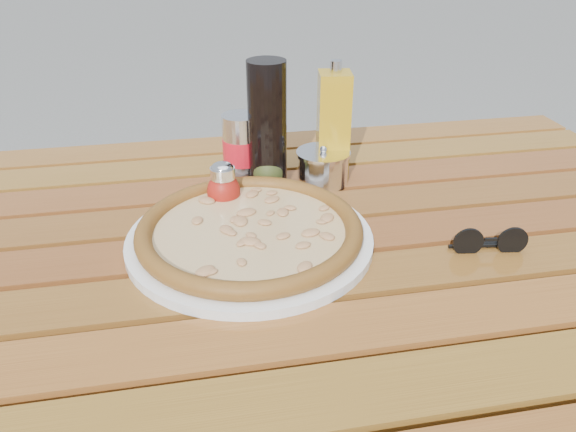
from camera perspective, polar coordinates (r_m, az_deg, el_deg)
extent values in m
cube|color=#37200C|center=(1.58, 20.90, -5.21)|extent=(0.06, 0.06, 0.70)
cube|color=#351A0C|center=(0.86, 0.25, -5.29)|extent=(1.36, 0.86, 0.04)
cube|color=#58360F|center=(0.61, 5.91, -18.33)|extent=(1.40, 0.09, 0.03)
cube|color=#5E3010|center=(0.68, 3.54, -12.24)|extent=(1.40, 0.09, 0.03)
cube|color=#522D0E|center=(0.76, 1.71, -7.32)|extent=(1.40, 0.09, 0.03)
cube|color=#51260E|center=(0.84, 0.25, -3.32)|extent=(1.40, 0.09, 0.03)
cube|color=#502A0E|center=(0.93, -0.93, -0.05)|extent=(1.40, 0.09, 0.03)
cube|color=#55280F|center=(1.02, -1.91, 2.67)|extent=(1.40, 0.09, 0.03)
cube|color=#5D3710|center=(1.11, -2.73, 4.94)|extent=(1.40, 0.09, 0.03)
cube|color=#5D3310|center=(1.20, -3.43, 6.87)|extent=(1.40, 0.09, 0.03)
cylinder|color=white|center=(0.83, -3.88, -2.34)|extent=(0.42, 0.42, 0.01)
cylinder|color=beige|center=(0.82, -3.90, -1.62)|extent=(0.36, 0.36, 0.01)
torus|color=black|center=(0.82, -3.92, -1.32)|extent=(0.38, 0.38, 0.03)
ellipsoid|color=#B11F14|center=(0.92, -6.55, 2.51)|extent=(0.06, 0.06, 0.06)
cylinder|color=white|center=(0.90, -6.66, 4.38)|extent=(0.04, 0.04, 0.02)
ellipsoid|color=silver|center=(0.90, -6.70, 4.90)|extent=(0.04, 0.04, 0.02)
ellipsoid|color=#3B451B|center=(0.98, -2.04, 4.51)|extent=(0.07, 0.07, 0.06)
cylinder|color=white|center=(0.97, -2.07, 6.29)|extent=(0.05, 0.05, 0.02)
ellipsoid|color=silver|center=(0.96, -2.08, 6.78)|extent=(0.05, 0.05, 0.02)
cylinder|color=black|center=(0.96, -2.11, 9.16)|extent=(0.08, 0.08, 0.22)
cylinder|color=silver|center=(1.01, -4.75, 6.96)|extent=(0.09, 0.09, 0.12)
cylinder|color=red|center=(1.01, -4.74, 6.70)|extent=(0.09, 0.09, 0.04)
cube|color=#B18512|center=(1.01, 4.62, 9.12)|extent=(0.06, 0.06, 0.19)
cylinder|color=silver|center=(0.98, 4.87, 14.91)|extent=(0.02, 0.02, 0.02)
cylinder|color=white|center=(1.00, 3.57, 4.85)|extent=(0.09, 0.09, 0.05)
cylinder|color=silver|center=(0.99, 3.62, 6.38)|extent=(0.10, 0.10, 0.01)
sphere|color=silver|center=(0.99, 3.63, 6.81)|extent=(0.01, 0.01, 0.01)
cylinder|color=black|center=(0.84, 17.84, -2.55)|extent=(0.04, 0.01, 0.04)
cylinder|color=black|center=(0.86, 21.85, -2.38)|extent=(0.04, 0.01, 0.04)
cube|color=black|center=(0.85, 19.92, -2.23)|extent=(0.02, 0.01, 0.00)
cube|color=black|center=(0.86, 18.83, -2.87)|extent=(0.09, 0.02, 0.00)
cube|color=black|center=(0.87, 19.92, -2.61)|extent=(0.09, 0.02, 0.00)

